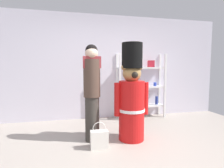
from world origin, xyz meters
name	(u,v)px	position (x,y,z in m)	size (l,w,h in m)	color
ground_plane	(128,158)	(0.00, 0.00, 0.00)	(6.40, 6.40, 0.00)	#9E9389
back_wall	(102,67)	(0.00, 2.20, 1.30)	(6.40, 0.12, 2.60)	silver
merchandise_shelf	(141,85)	(0.97, 1.98, 0.84)	(1.26, 0.35, 1.64)	white
teddy_bear_guard	(132,97)	(0.26, 0.63, 0.77)	(0.63, 0.47, 1.71)	red
person_shopper	(92,90)	(-0.43, 0.74, 0.91)	(0.30, 0.29, 1.68)	#38332D
shopping_bag	(99,139)	(-0.36, 0.40, 0.15)	(0.28, 0.14, 0.43)	silver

